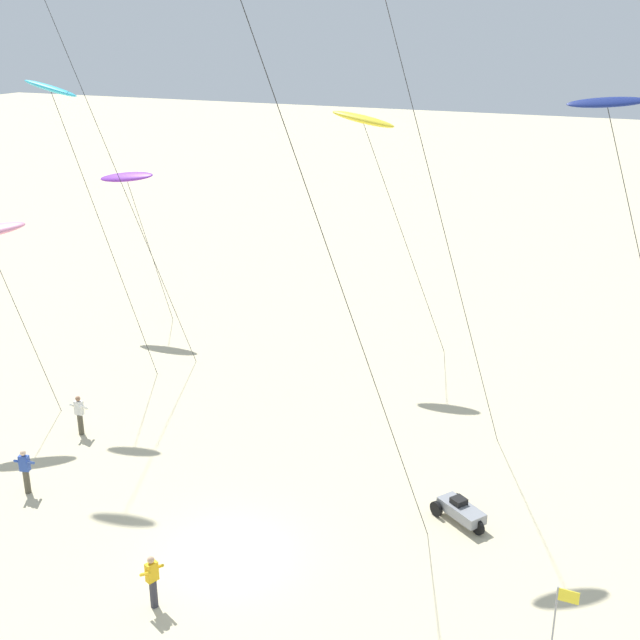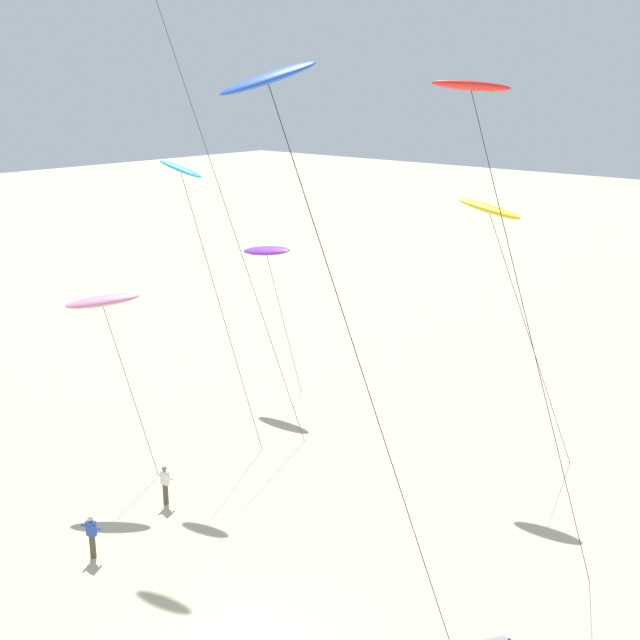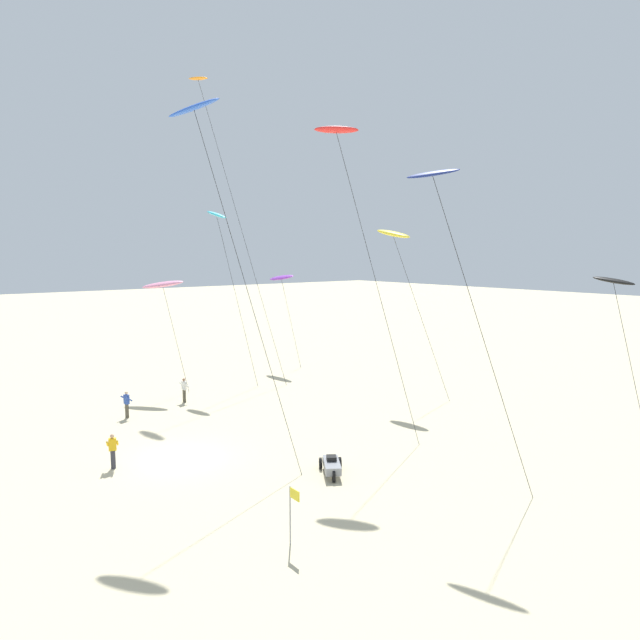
{
  "view_description": "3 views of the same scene",
  "coord_description": "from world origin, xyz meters",
  "px_view_note": "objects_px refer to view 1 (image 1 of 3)",
  "views": [
    {
      "loc": [
        11.3,
        -18.41,
        15.63
      ],
      "look_at": [
        -1.57,
        10.44,
        4.03
      ],
      "focal_mm": 46.08,
      "sensor_mm": 36.0,
      "label": 1
    },
    {
      "loc": [
        15.27,
        -14.09,
        16.72
      ],
      "look_at": [
        -2.98,
        6.74,
        8.58
      ],
      "focal_mm": 46.11,
      "sensor_mm": 36.0,
      "label": 2
    },
    {
      "loc": [
        24.29,
        -10.3,
        9.96
      ],
      "look_at": [
        1.35,
        7.71,
        6.4
      ],
      "focal_mm": 30.34,
      "sensor_mm": 36.0,
      "label": 3
    }
  ],
  "objects_px": {
    "kite_yellow": "(363,120)",
    "kite_cyan": "(52,92)",
    "kite_flyer_nearest": "(25,470)",
    "beach_buggy": "(460,510)",
    "kite_navy": "(609,111)",
    "marker_flag": "(562,608)",
    "kite_purple": "(127,177)",
    "kite_flyer_furthest": "(152,580)",
    "kite_flyer_middle": "(80,414)"
  },
  "relations": [
    {
      "from": "kite_yellow",
      "to": "beach_buggy",
      "type": "distance_m",
      "value": 18.57
    },
    {
      "from": "beach_buggy",
      "to": "marker_flag",
      "type": "bearing_deg",
      "value": -51.66
    },
    {
      "from": "kite_flyer_furthest",
      "to": "kite_cyan",
      "type": "bearing_deg",
      "value": 135.78
    },
    {
      "from": "kite_flyer_furthest",
      "to": "marker_flag",
      "type": "relative_size",
      "value": 0.8
    },
    {
      "from": "kite_yellow",
      "to": "kite_flyer_furthest",
      "type": "xyz_separation_m",
      "value": [
        1.65,
        -20.06,
        -10.44
      ]
    },
    {
      "from": "kite_cyan",
      "to": "kite_flyer_middle",
      "type": "height_order",
      "value": "kite_cyan"
    },
    {
      "from": "kite_cyan",
      "to": "kite_flyer_nearest",
      "type": "xyz_separation_m",
      "value": [
        5.0,
        -9.0,
        -11.92
      ]
    },
    {
      "from": "kite_navy",
      "to": "beach_buggy",
      "type": "distance_m",
      "value": 13.36
    },
    {
      "from": "kite_flyer_nearest",
      "to": "kite_purple",
      "type": "bearing_deg",
      "value": 113.49
    },
    {
      "from": "kite_yellow",
      "to": "marker_flag",
      "type": "xyz_separation_m",
      "value": [
        12.35,
        -17.36,
        -9.84
      ]
    },
    {
      "from": "kite_navy",
      "to": "kite_flyer_furthest",
      "type": "height_order",
      "value": "kite_navy"
    },
    {
      "from": "kite_navy",
      "to": "kite_flyer_middle",
      "type": "relative_size",
      "value": 8.14
    },
    {
      "from": "kite_flyer_furthest",
      "to": "beach_buggy",
      "type": "xyz_separation_m",
      "value": [
        6.8,
        7.62,
        -0.46
      ]
    },
    {
      "from": "marker_flag",
      "to": "beach_buggy",
      "type": "bearing_deg",
      "value": 128.34
    },
    {
      "from": "kite_navy",
      "to": "kite_flyer_middle",
      "type": "distance_m",
      "value": 22.28
    },
    {
      "from": "kite_purple",
      "to": "kite_cyan",
      "type": "xyz_separation_m",
      "value": [
        2.06,
        -7.23,
        4.92
      ]
    },
    {
      "from": "kite_cyan",
      "to": "kite_flyer_middle",
      "type": "bearing_deg",
      "value": -50.95
    },
    {
      "from": "kite_cyan",
      "to": "kite_flyer_nearest",
      "type": "distance_m",
      "value": 15.75
    },
    {
      "from": "marker_flag",
      "to": "kite_cyan",
      "type": "bearing_deg",
      "value": 157.8
    },
    {
      "from": "kite_navy",
      "to": "kite_cyan",
      "type": "height_order",
      "value": "kite_navy"
    },
    {
      "from": "kite_cyan",
      "to": "kite_flyer_furthest",
      "type": "xyz_separation_m",
      "value": [
        12.51,
        -12.17,
        -11.92
      ]
    },
    {
      "from": "kite_navy",
      "to": "kite_purple",
      "type": "bearing_deg",
      "value": 160.47
    },
    {
      "from": "kite_yellow",
      "to": "kite_flyer_nearest",
      "type": "xyz_separation_m",
      "value": [
        -5.86,
        -16.89,
        -10.44
      ]
    },
    {
      "from": "kite_flyer_nearest",
      "to": "beach_buggy",
      "type": "height_order",
      "value": "kite_flyer_nearest"
    },
    {
      "from": "kite_flyer_nearest",
      "to": "marker_flag",
      "type": "distance_m",
      "value": 18.23
    },
    {
      "from": "kite_flyer_middle",
      "to": "kite_navy",
      "type": "bearing_deg",
      "value": 10.47
    },
    {
      "from": "kite_navy",
      "to": "kite_flyer_nearest",
      "type": "height_order",
      "value": "kite_navy"
    },
    {
      "from": "kite_purple",
      "to": "kite_flyer_furthest",
      "type": "bearing_deg",
      "value": -53.1
    },
    {
      "from": "kite_cyan",
      "to": "kite_navy",
      "type": "bearing_deg",
      "value": -3.56
    },
    {
      "from": "kite_yellow",
      "to": "kite_flyer_middle",
      "type": "height_order",
      "value": "kite_yellow"
    },
    {
      "from": "kite_navy",
      "to": "kite_flyer_furthest",
      "type": "distance_m",
      "value": 18.95
    },
    {
      "from": "kite_yellow",
      "to": "kite_cyan",
      "type": "height_order",
      "value": "kite_cyan"
    },
    {
      "from": "kite_navy",
      "to": "kite_flyer_nearest",
      "type": "distance_m",
      "value": 22.43
    },
    {
      "from": "kite_navy",
      "to": "marker_flag",
      "type": "xyz_separation_m",
      "value": [
        1.0,
        -8.09,
        -11.59
      ]
    },
    {
      "from": "kite_yellow",
      "to": "kite_flyer_furthest",
      "type": "bearing_deg",
      "value": -85.29
    },
    {
      "from": "kite_navy",
      "to": "marker_flag",
      "type": "height_order",
      "value": "kite_navy"
    },
    {
      "from": "kite_navy",
      "to": "kite_purple",
      "type": "distance_m",
      "value": 26.27
    },
    {
      "from": "kite_cyan",
      "to": "kite_purple",
      "type": "bearing_deg",
      "value": 105.89
    },
    {
      "from": "kite_navy",
      "to": "marker_flag",
      "type": "distance_m",
      "value": 14.17
    },
    {
      "from": "kite_navy",
      "to": "kite_purple",
      "type": "relative_size",
      "value": 1.62
    },
    {
      "from": "kite_purple",
      "to": "kite_flyer_nearest",
      "type": "xyz_separation_m",
      "value": [
        7.05,
        -16.23,
        -7.0
      ]
    },
    {
      "from": "kite_flyer_furthest",
      "to": "marker_flag",
      "type": "distance_m",
      "value": 11.05
    },
    {
      "from": "kite_yellow",
      "to": "kite_flyer_furthest",
      "type": "height_order",
      "value": "kite_yellow"
    },
    {
      "from": "kite_yellow",
      "to": "kite_cyan",
      "type": "relative_size",
      "value": 0.88
    },
    {
      "from": "kite_navy",
      "to": "kite_cyan",
      "type": "bearing_deg",
      "value": 176.44
    },
    {
      "from": "kite_purple",
      "to": "kite_flyer_furthest",
      "type": "xyz_separation_m",
      "value": [
        14.57,
        -19.4,
        -7.0
      ]
    },
    {
      "from": "kite_navy",
      "to": "beach_buggy",
      "type": "xyz_separation_m",
      "value": [
        -2.9,
        -3.16,
        -12.66
      ]
    },
    {
      "from": "kite_flyer_nearest",
      "to": "beach_buggy",
      "type": "xyz_separation_m",
      "value": [
        14.32,
        4.46,
        -0.46
      ]
    },
    {
      "from": "kite_flyer_nearest",
      "to": "beach_buggy",
      "type": "relative_size",
      "value": 0.82
    },
    {
      "from": "kite_navy",
      "to": "kite_flyer_middle",
      "type": "xyz_separation_m",
      "value": [
        -18.34,
        -3.39,
        -12.19
      ]
    }
  ]
}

